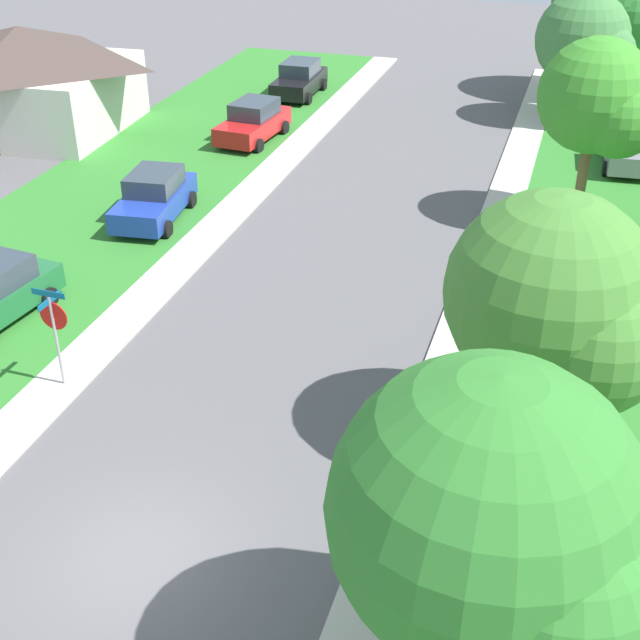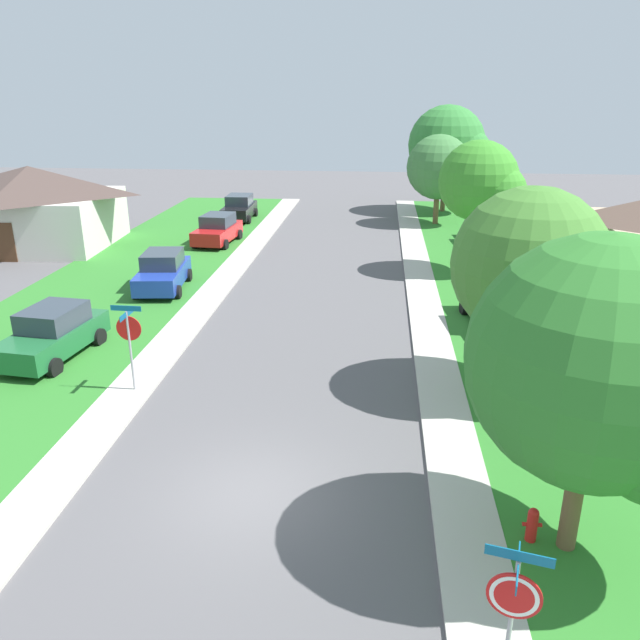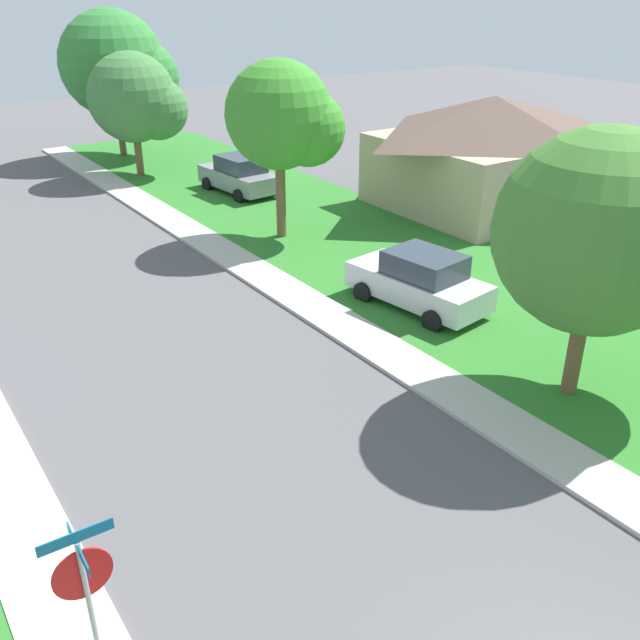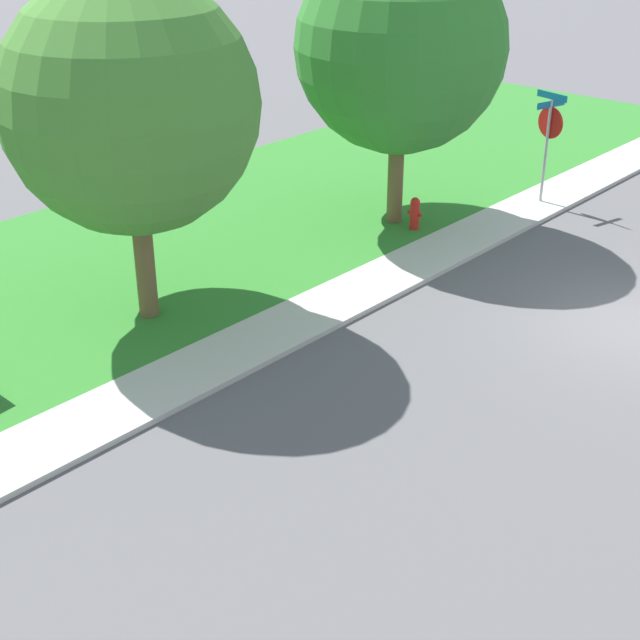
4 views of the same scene
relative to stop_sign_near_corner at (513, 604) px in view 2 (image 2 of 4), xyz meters
The scene contains 20 objects.
ground_plane 6.91m from the stop_sign_near_corner, 134.88° to the left, with size 120.00×120.00×0.00m, color #565456.
sidewalk_east 16.81m from the stop_sign_near_corner, 89.97° to the left, with size 1.40×56.00×0.10m, color #B7B2A8.
lawn_east 17.46m from the stop_sign_near_corner, 74.26° to the left, with size 8.00×56.00×0.08m, color #2D7528.
sidewalk_west 19.26m from the stop_sign_near_corner, 119.33° to the left, with size 1.40×56.00×0.10m, color #B7B2A8.
lawn_west 21.94m from the stop_sign_near_corner, 130.14° to the left, with size 8.00×56.00×0.08m, color #2D7528.
stop_sign_near_corner is the anchor object (origin of this frame).
stop_sign_far_corner 13.19m from the stop_sign_near_corner, 134.43° to the left, with size 0.92×0.92×2.77m.
car_grey_driveway_right 30.38m from the stop_sign_near_corner, 81.84° to the left, with size 2.29×4.43×1.76m.
car_black_across_road 37.72m from the stop_sign_near_corner, 108.22° to the left, with size 2.09×4.33×1.76m.
car_red_behind_trees 30.84m from the stop_sign_near_corner, 111.92° to the left, with size 2.32×4.44×1.76m.
car_green_near_corner 17.42m from the stop_sign_near_corner, 137.86° to the left, with size 2.41×4.48×1.76m.
car_silver_kerbside_mid 16.34m from the stop_sign_near_corner, 80.92° to the left, with size 2.45×4.50×1.76m.
car_blue_far_down_street 22.76m from the stop_sign_near_corner, 121.03° to the left, with size 2.41×4.48×1.76m.
tree_corner_large 23.93m from the stop_sign_near_corner, 83.15° to the left, with size 4.10×3.81×6.45m.
tree_sidewalk_near 10.81m from the stop_sign_near_corner, 76.57° to the left, with size 4.73×4.40×6.19m.
tree_across_right 35.62m from the stop_sign_near_corner, 86.78° to the left, with size 4.53×4.22×5.93m.
tree_sidewalk_far 4.47m from the stop_sign_near_corner, 57.44° to the left, with size 4.97×4.62×6.39m.
tree_across_left 40.43m from the stop_sign_near_corner, 85.78° to the left, with size 5.96×5.54×7.67m.
house_left_setback 34.84m from the stop_sign_near_corner, 128.81° to the left, with size 9.43×8.30×4.60m.
fire_hydrant 4.10m from the stop_sign_near_corner, 71.55° to the left, with size 0.38×0.22×0.83m.
Camera 2 is at (2.66, -11.71, 8.60)m, focal length 35.07 mm.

